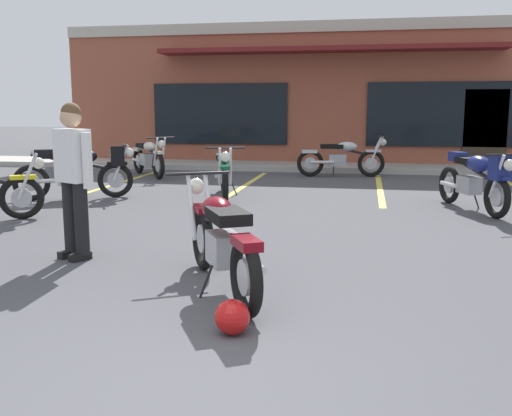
% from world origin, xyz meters
% --- Properties ---
extents(ground_plane, '(80.00, 80.00, 0.00)m').
position_xyz_m(ground_plane, '(0.00, 4.13, 0.00)').
color(ground_plane, '#47474C').
extents(sidewalk_kerb, '(22.00, 1.80, 0.14)m').
position_xyz_m(sidewalk_kerb, '(0.00, 12.85, 0.07)').
color(sidewalk_kerb, '#A8A59E').
rests_on(sidewalk_kerb, ground_plane).
extents(brick_storefront_building, '(15.06, 6.75, 3.93)m').
position_xyz_m(brick_storefront_building, '(0.00, 16.44, 1.97)').
color(brick_storefront_building, brown).
rests_on(brick_storefront_building, ground_plane).
extents(painted_stall_lines, '(8.49, 4.80, 0.01)m').
position_xyz_m(painted_stall_lines, '(-0.00, 9.25, 0.00)').
color(painted_stall_lines, '#DBCC4C').
rests_on(painted_stall_lines, ground_plane).
extents(motorcycle_foreground_classic, '(1.29, 1.90, 0.98)m').
position_xyz_m(motorcycle_foreground_classic, '(-0.15, 2.20, 0.46)').
color(motorcycle_foreground_classic, black).
rests_on(motorcycle_foreground_classic, ground_plane).
extents(motorcycle_black_cruiser, '(1.04, 2.02, 0.98)m').
position_xyz_m(motorcycle_black_cruiser, '(2.80, 6.84, 0.53)').
color(motorcycle_black_cruiser, black).
rests_on(motorcycle_black_cruiser, ground_plane).
extents(motorcycle_silver_naked, '(2.10, 0.75, 0.98)m').
position_xyz_m(motorcycle_silver_naked, '(0.53, 11.23, 0.46)').
color(motorcycle_silver_naked, black).
rests_on(motorcycle_silver_naked, ground_plane).
extents(motorcycle_blue_standard, '(1.54, 1.75, 0.98)m').
position_xyz_m(motorcycle_blue_standard, '(-4.01, 10.45, 0.46)').
color(motorcycle_blue_standard, black).
rests_on(motorcycle_blue_standard, ground_plane).
extents(motorcycle_green_cafe_racer, '(0.91, 2.07, 0.98)m').
position_xyz_m(motorcycle_green_cafe_racer, '(-1.45, 7.60, 0.46)').
color(motorcycle_green_cafe_racer, black).
rests_on(motorcycle_green_cafe_racer, ground_plane).
extents(motorcycle_cream_vintage, '(1.93, 1.23, 0.98)m').
position_xyz_m(motorcycle_cream_vintage, '(-3.93, 6.90, 0.53)').
color(motorcycle_cream_vintage, black).
rests_on(motorcycle_cream_vintage, ground_plane).
extents(person_in_black_shirt, '(0.58, 0.40, 1.68)m').
position_xyz_m(person_in_black_shirt, '(-1.96, 2.98, 0.95)').
color(person_in_black_shirt, black).
rests_on(person_in_black_shirt, ground_plane).
extents(helmet_on_pavement, '(0.26, 0.26, 0.26)m').
position_xyz_m(helmet_on_pavement, '(0.18, 1.18, 0.13)').
color(helmet_on_pavement, '#B71414').
rests_on(helmet_on_pavement, ground_plane).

